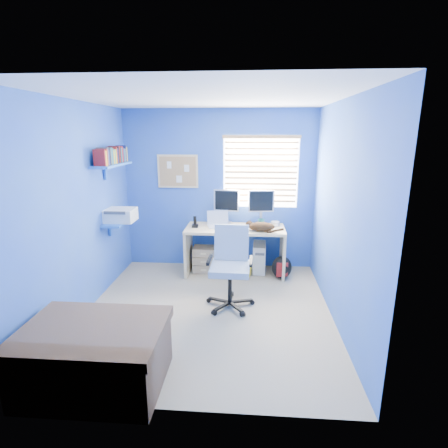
# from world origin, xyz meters

# --- Properties ---
(floor) EXTENTS (3.00, 3.20, 0.00)m
(floor) POSITION_xyz_m (0.00, 0.00, 0.00)
(floor) COLOR tan
(floor) RESTS_ON ground
(ceiling) EXTENTS (3.00, 3.20, 0.00)m
(ceiling) POSITION_xyz_m (0.00, 0.00, 2.50)
(ceiling) COLOR white
(ceiling) RESTS_ON wall_back
(wall_back) EXTENTS (3.00, 0.01, 2.50)m
(wall_back) POSITION_xyz_m (0.00, 1.60, 1.25)
(wall_back) COLOR blue
(wall_back) RESTS_ON ground
(wall_front) EXTENTS (3.00, 0.01, 2.50)m
(wall_front) POSITION_xyz_m (0.00, -1.60, 1.25)
(wall_front) COLOR blue
(wall_front) RESTS_ON ground
(wall_left) EXTENTS (0.01, 3.20, 2.50)m
(wall_left) POSITION_xyz_m (-1.50, 0.00, 1.25)
(wall_left) COLOR blue
(wall_left) RESTS_ON ground
(wall_right) EXTENTS (0.01, 3.20, 2.50)m
(wall_right) POSITION_xyz_m (1.50, 0.00, 1.25)
(wall_right) COLOR blue
(wall_right) RESTS_ON ground
(desk) EXTENTS (1.50, 0.65, 0.74)m
(desk) POSITION_xyz_m (0.28, 1.26, 0.37)
(desk) COLOR #C5B186
(desk) RESTS_ON floor
(laptop) EXTENTS (0.38, 0.33, 0.22)m
(laptop) POSITION_xyz_m (0.02, 1.28, 0.85)
(laptop) COLOR silver
(laptop) RESTS_ON desk
(monitor_left) EXTENTS (0.42, 0.19, 0.54)m
(monitor_left) POSITION_xyz_m (0.12, 1.52, 1.01)
(monitor_left) COLOR silver
(monitor_left) RESTS_ON desk
(monitor_right) EXTENTS (0.41, 0.17, 0.54)m
(monitor_right) POSITION_xyz_m (0.67, 1.50, 1.01)
(monitor_right) COLOR silver
(monitor_right) RESTS_ON desk
(phone) EXTENTS (0.10, 0.11, 0.17)m
(phone) POSITION_xyz_m (-0.34, 1.23, 0.82)
(phone) COLOR black
(phone) RESTS_ON desk
(mug) EXTENTS (0.10, 0.09, 0.10)m
(mug) POSITION_xyz_m (0.67, 1.41, 0.79)
(mug) COLOR #15666B
(mug) RESTS_ON desk
(cd_spindle) EXTENTS (0.13, 0.13, 0.07)m
(cd_spindle) POSITION_xyz_m (0.89, 1.39, 0.78)
(cd_spindle) COLOR silver
(cd_spindle) RESTS_ON desk
(cat) EXTENTS (0.43, 0.33, 0.14)m
(cat) POSITION_xyz_m (0.67, 1.08, 0.81)
(cat) COLOR black
(cat) RESTS_ON desk
(tower_pc) EXTENTS (0.21, 0.45, 0.45)m
(tower_pc) POSITION_xyz_m (0.66, 1.37, 0.23)
(tower_pc) COLOR beige
(tower_pc) RESTS_ON floor
(drawer_boxes) EXTENTS (0.35, 0.28, 0.41)m
(drawer_boxes) POSITION_xyz_m (-0.21, 1.30, 0.20)
(drawer_boxes) COLOR tan
(drawer_boxes) RESTS_ON floor
(yellow_book) EXTENTS (0.03, 0.17, 0.24)m
(yellow_book) POSITION_xyz_m (0.52, 1.17, 0.12)
(yellow_book) COLOR yellow
(yellow_book) RESTS_ON floor
(backpack) EXTENTS (0.35, 0.29, 0.35)m
(backpack) POSITION_xyz_m (0.99, 1.09, 0.18)
(backpack) COLOR black
(backpack) RESTS_ON floor
(bed_corner) EXTENTS (1.15, 0.82, 0.55)m
(bed_corner) POSITION_xyz_m (-0.81, -1.35, 0.28)
(bed_corner) COLOR brown
(bed_corner) RESTS_ON floor
(office_chair) EXTENTS (0.60, 0.60, 1.01)m
(office_chair) POSITION_xyz_m (0.26, 0.20, 0.38)
(office_chair) COLOR black
(office_chair) RESTS_ON floor
(window_blinds) EXTENTS (1.15, 0.05, 1.10)m
(window_blinds) POSITION_xyz_m (0.65, 1.57, 1.55)
(window_blinds) COLOR white
(window_blinds) RESTS_ON ground
(corkboard) EXTENTS (0.64, 0.02, 0.52)m
(corkboard) POSITION_xyz_m (-0.65, 1.58, 1.55)
(corkboard) COLOR #C5B186
(corkboard) RESTS_ON ground
(wall_shelves) EXTENTS (0.42, 0.90, 1.05)m
(wall_shelves) POSITION_xyz_m (-1.35, 0.75, 1.43)
(wall_shelves) COLOR blue
(wall_shelves) RESTS_ON ground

